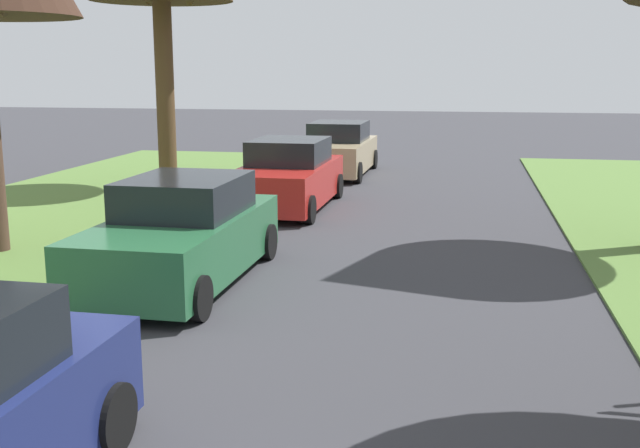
{
  "coord_description": "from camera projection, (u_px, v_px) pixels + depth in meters",
  "views": [
    {
      "loc": [
        1.6,
        2.17,
        3.18
      ],
      "look_at": [
        0.12,
        10.08,
        1.54
      ],
      "focal_mm": 43.09,
      "sensor_mm": 36.0,
      "label": 1
    }
  ],
  "objects": [
    {
      "name": "parked_sedan_green",
      "position": [
        182.0,
        235.0,
        11.48
      ],
      "size": [
        2.01,
        4.43,
        1.57
      ],
      "color": "#28663D",
      "rests_on": "ground"
    },
    {
      "name": "parked_sedan_red",
      "position": [
        288.0,
        177.0,
        17.58
      ],
      "size": [
        2.01,
        4.43,
        1.57
      ],
      "color": "red",
      "rests_on": "ground"
    },
    {
      "name": "parked_sedan_tan",
      "position": [
        338.0,
        151.0,
        23.16
      ],
      "size": [
        2.01,
        4.43,
        1.57
      ],
      "color": "tan",
      "rests_on": "ground"
    }
  ]
}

